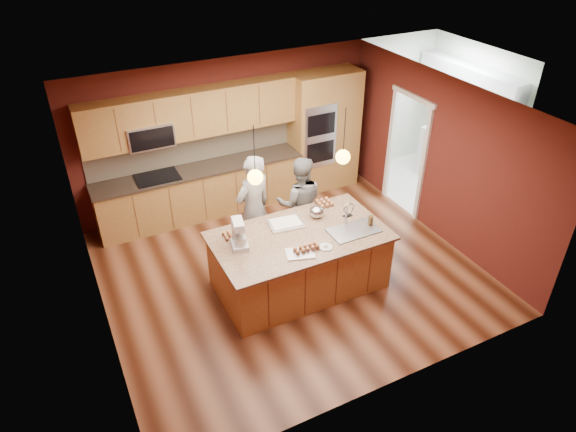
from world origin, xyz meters
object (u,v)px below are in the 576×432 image
stand_mixer (239,236)px  mixing_bowl (317,212)px  person_right (300,203)px  island (300,260)px  person_left (254,209)px

stand_mixer → mixing_bowl: size_ratio=1.87×
stand_mixer → person_right: bearing=43.4°
person_right → stand_mixer: bearing=52.9°
island → person_left: (-0.32, 0.95, 0.44)m
person_left → stand_mixer: size_ratio=4.36×
person_left → stand_mixer: bearing=37.2°
stand_mixer → island: bearing=3.8°
island → mixing_bowl: bearing=36.0°
island → mixing_bowl: size_ratio=11.22×
island → person_right: person_right is taller
island → person_right: 1.12m
stand_mixer → mixing_bowl: stand_mixer is taller
person_left → stand_mixer: 1.01m
island → stand_mixer: (-0.88, 0.14, 0.62)m
person_left → mixing_bowl: size_ratio=8.16×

